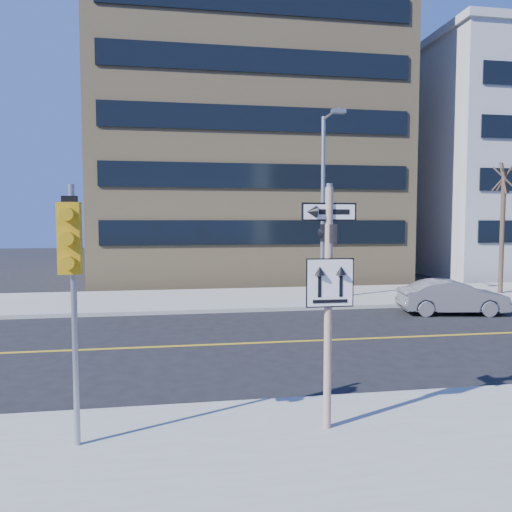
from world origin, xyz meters
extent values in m
plane|color=black|center=(0.00, 0.00, 0.00)|extent=(120.00, 120.00, 0.00)
cylinder|color=beige|center=(0.00, -2.50, 2.15)|extent=(0.13, 0.13, 4.00)
cylinder|color=gray|center=(0.00, -2.50, 4.18)|extent=(0.10, 0.10, 0.06)
cube|color=black|center=(0.00, -2.50, 3.75)|extent=(0.92, 0.03, 0.30)
cube|color=black|center=(0.00, -2.50, 3.40)|extent=(0.03, 0.92, 0.30)
cube|color=white|center=(0.00, -2.58, 2.60)|extent=(0.80, 0.03, 0.80)
cylinder|color=gray|center=(-4.00, -2.50, 2.15)|extent=(0.09, 0.09, 4.00)
cube|color=gold|center=(-4.00, -2.70, 3.35)|extent=(0.32, 0.22, 1.05)
sphere|color=#8C0705|center=(-4.00, -2.82, 3.70)|extent=(0.17, 0.17, 0.17)
sphere|color=black|center=(-4.00, -2.82, 3.35)|extent=(0.17, 0.17, 0.17)
sphere|color=black|center=(-4.00, -2.82, 3.00)|extent=(0.17, 0.17, 0.17)
imported|color=slate|center=(8.13, 7.34, 0.67)|extent=(2.07, 4.23, 1.34)
cylinder|color=gray|center=(4.00, 11.00, 4.15)|extent=(0.18, 0.18, 8.00)
cylinder|color=gray|center=(4.00, 10.00, 8.05)|extent=(0.10, 2.20, 0.10)
cube|color=gray|center=(4.00, 9.00, 7.95)|extent=(0.55, 0.30, 0.16)
cylinder|color=#3B2D22|center=(13.00, 11.30, 3.05)|extent=(0.22, 0.22, 5.80)
cube|color=tan|center=(2.00, 25.00, 9.00)|extent=(18.00, 18.00, 18.00)
camera|label=1|loc=(-2.49, -10.33, 3.60)|focal=35.00mm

